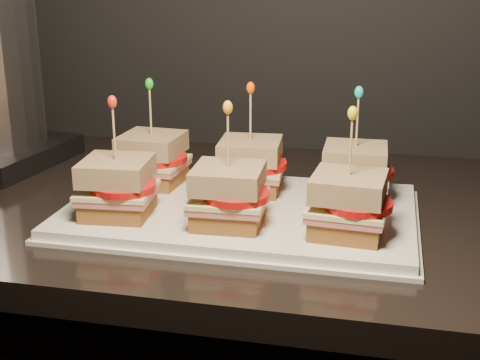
# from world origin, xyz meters

# --- Properties ---
(granite_slab) EXTENTS (2.40, 0.63, 0.04)m
(granite_slab) POSITION_xyz_m (-0.60, 1.69, 0.91)
(granite_slab) COLOR black
(granite_slab) RESTS_ON cabinet
(platter) EXTENTS (0.47, 0.29, 0.02)m
(platter) POSITION_xyz_m (-0.60, 1.62, 0.94)
(platter) COLOR white
(platter) RESTS_ON granite_slab
(platter_rim) EXTENTS (0.48, 0.30, 0.01)m
(platter_rim) POSITION_xyz_m (-0.60, 1.62, 0.93)
(platter_rim) COLOR white
(platter_rim) RESTS_ON granite_slab
(sandwich_0_bread_bot) EXTENTS (0.09, 0.09, 0.02)m
(sandwich_0_bread_bot) POSITION_xyz_m (-0.75, 1.69, 0.96)
(sandwich_0_bread_bot) COLOR #5A300E
(sandwich_0_bread_bot) RESTS_ON platter
(sandwich_0_ham) EXTENTS (0.10, 0.09, 0.01)m
(sandwich_0_ham) POSITION_xyz_m (-0.75, 1.69, 0.97)
(sandwich_0_ham) COLOR #B65351
(sandwich_0_ham) RESTS_ON sandwich_0_bread_bot
(sandwich_0_cheese) EXTENTS (0.10, 0.10, 0.01)m
(sandwich_0_cheese) POSITION_xyz_m (-0.75, 1.69, 0.98)
(sandwich_0_cheese) COLOR beige
(sandwich_0_cheese) RESTS_ON sandwich_0_ham
(sandwich_0_tomato) EXTENTS (0.08, 0.08, 0.01)m
(sandwich_0_tomato) POSITION_xyz_m (-0.74, 1.68, 0.99)
(sandwich_0_tomato) COLOR red
(sandwich_0_tomato) RESTS_ON sandwich_0_cheese
(sandwich_0_bread_top) EXTENTS (0.09, 0.09, 0.03)m
(sandwich_0_bread_top) POSITION_xyz_m (-0.75, 1.69, 1.01)
(sandwich_0_bread_top) COLOR #582B14
(sandwich_0_bread_top) RESTS_ON sandwich_0_tomato
(sandwich_0_pick) EXTENTS (0.00, 0.00, 0.09)m
(sandwich_0_pick) POSITION_xyz_m (-0.75, 1.69, 1.05)
(sandwich_0_pick) COLOR tan
(sandwich_0_pick) RESTS_ON sandwich_0_bread_top
(sandwich_0_frill) EXTENTS (0.01, 0.01, 0.02)m
(sandwich_0_frill) POSITION_xyz_m (-0.75, 1.69, 1.10)
(sandwich_0_frill) COLOR green
(sandwich_0_frill) RESTS_ON sandwich_0_pick
(sandwich_1_bread_bot) EXTENTS (0.09, 0.09, 0.02)m
(sandwich_1_bread_bot) POSITION_xyz_m (-0.60, 1.69, 0.96)
(sandwich_1_bread_bot) COLOR #5A300E
(sandwich_1_bread_bot) RESTS_ON platter
(sandwich_1_ham) EXTENTS (0.10, 0.09, 0.01)m
(sandwich_1_ham) POSITION_xyz_m (-0.60, 1.69, 0.97)
(sandwich_1_ham) COLOR #B65351
(sandwich_1_ham) RESTS_ON sandwich_1_bread_bot
(sandwich_1_cheese) EXTENTS (0.10, 0.10, 0.01)m
(sandwich_1_cheese) POSITION_xyz_m (-0.60, 1.69, 0.98)
(sandwich_1_cheese) COLOR beige
(sandwich_1_cheese) RESTS_ON sandwich_1_ham
(sandwich_1_tomato) EXTENTS (0.08, 0.08, 0.01)m
(sandwich_1_tomato) POSITION_xyz_m (-0.59, 1.68, 0.99)
(sandwich_1_tomato) COLOR red
(sandwich_1_tomato) RESTS_ON sandwich_1_cheese
(sandwich_1_bread_top) EXTENTS (0.09, 0.09, 0.03)m
(sandwich_1_bread_top) POSITION_xyz_m (-0.60, 1.69, 1.01)
(sandwich_1_bread_top) COLOR #582B14
(sandwich_1_bread_top) RESTS_ON sandwich_1_tomato
(sandwich_1_pick) EXTENTS (0.00, 0.00, 0.09)m
(sandwich_1_pick) POSITION_xyz_m (-0.60, 1.69, 1.05)
(sandwich_1_pick) COLOR tan
(sandwich_1_pick) RESTS_ON sandwich_1_bread_top
(sandwich_1_frill) EXTENTS (0.01, 0.01, 0.02)m
(sandwich_1_frill) POSITION_xyz_m (-0.60, 1.69, 1.10)
(sandwich_1_frill) COLOR #F95101
(sandwich_1_frill) RESTS_ON sandwich_1_pick
(sandwich_2_bread_bot) EXTENTS (0.09, 0.09, 0.02)m
(sandwich_2_bread_bot) POSITION_xyz_m (-0.46, 1.69, 0.96)
(sandwich_2_bread_bot) COLOR #5A300E
(sandwich_2_bread_bot) RESTS_ON platter
(sandwich_2_ham) EXTENTS (0.09, 0.09, 0.01)m
(sandwich_2_ham) POSITION_xyz_m (-0.46, 1.69, 0.97)
(sandwich_2_ham) COLOR #B65351
(sandwich_2_ham) RESTS_ON sandwich_2_bread_bot
(sandwich_2_cheese) EXTENTS (0.10, 0.09, 0.01)m
(sandwich_2_cheese) POSITION_xyz_m (-0.46, 1.69, 0.98)
(sandwich_2_cheese) COLOR beige
(sandwich_2_cheese) RESTS_ON sandwich_2_ham
(sandwich_2_tomato) EXTENTS (0.08, 0.08, 0.01)m
(sandwich_2_tomato) POSITION_xyz_m (-0.44, 1.68, 0.99)
(sandwich_2_tomato) COLOR red
(sandwich_2_tomato) RESTS_ON sandwich_2_cheese
(sandwich_2_bread_top) EXTENTS (0.09, 0.09, 0.03)m
(sandwich_2_bread_top) POSITION_xyz_m (-0.46, 1.69, 1.01)
(sandwich_2_bread_top) COLOR #582B14
(sandwich_2_bread_top) RESTS_ON sandwich_2_tomato
(sandwich_2_pick) EXTENTS (0.00, 0.00, 0.09)m
(sandwich_2_pick) POSITION_xyz_m (-0.46, 1.69, 1.05)
(sandwich_2_pick) COLOR tan
(sandwich_2_pick) RESTS_ON sandwich_2_bread_top
(sandwich_2_frill) EXTENTS (0.01, 0.01, 0.02)m
(sandwich_2_frill) POSITION_xyz_m (-0.46, 1.69, 1.10)
(sandwich_2_frill) COLOR #15C6BE
(sandwich_2_frill) RESTS_ON sandwich_2_pick
(sandwich_3_bread_bot) EXTENTS (0.09, 0.09, 0.02)m
(sandwich_3_bread_bot) POSITION_xyz_m (-0.75, 1.56, 0.96)
(sandwich_3_bread_bot) COLOR #5A300E
(sandwich_3_bread_bot) RESTS_ON platter
(sandwich_3_ham) EXTENTS (0.10, 0.10, 0.01)m
(sandwich_3_ham) POSITION_xyz_m (-0.75, 1.56, 0.97)
(sandwich_3_ham) COLOR #B65351
(sandwich_3_ham) RESTS_ON sandwich_3_bread_bot
(sandwich_3_cheese) EXTENTS (0.10, 0.10, 0.01)m
(sandwich_3_cheese) POSITION_xyz_m (-0.75, 1.56, 0.98)
(sandwich_3_cheese) COLOR beige
(sandwich_3_cheese) RESTS_ON sandwich_3_ham
(sandwich_3_tomato) EXTENTS (0.08, 0.08, 0.01)m
(sandwich_3_tomato) POSITION_xyz_m (-0.74, 1.55, 0.99)
(sandwich_3_tomato) COLOR red
(sandwich_3_tomato) RESTS_ON sandwich_3_cheese
(sandwich_3_bread_top) EXTENTS (0.09, 0.09, 0.03)m
(sandwich_3_bread_top) POSITION_xyz_m (-0.75, 1.56, 1.01)
(sandwich_3_bread_top) COLOR #582B14
(sandwich_3_bread_top) RESTS_ON sandwich_3_tomato
(sandwich_3_pick) EXTENTS (0.00, 0.00, 0.09)m
(sandwich_3_pick) POSITION_xyz_m (-0.75, 1.56, 1.05)
(sandwich_3_pick) COLOR tan
(sandwich_3_pick) RESTS_ON sandwich_3_bread_top
(sandwich_3_frill) EXTENTS (0.01, 0.01, 0.02)m
(sandwich_3_frill) POSITION_xyz_m (-0.75, 1.56, 1.10)
(sandwich_3_frill) COLOR red
(sandwich_3_frill) RESTS_ON sandwich_3_pick
(sandwich_4_bread_bot) EXTENTS (0.09, 0.09, 0.02)m
(sandwich_4_bread_bot) POSITION_xyz_m (-0.60, 1.56, 0.96)
(sandwich_4_bread_bot) COLOR #5A300E
(sandwich_4_bread_bot) RESTS_ON platter
(sandwich_4_ham) EXTENTS (0.10, 0.09, 0.01)m
(sandwich_4_ham) POSITION_xyz_m (-0.60, 1.56, 0.97)
(sandwich_4_ham) COLOR #B65351
(sandwich_4_ham) RESTS_ON sandwich_4_bread_bot
(sandwich_4_cheese) EXTENTS (0.10, 0.09, 0.01)m
(sandwich_4_cheese) POSITION_xyz_m (-0.60, 1.56, 0.98)
(sandwich_4_cheese) COLOR beige
(sandwich_4_cheese) RESTS_ON sandwich_4_ham
(sandwich_4_tomato) EXTENTS (0.08, 0.08, 0.01)m
(sandwich_4_tomato) POSITION_xyz_m (-0.59, 1.55, 0.99)
(sandwich_4_tomato) COLOR red
(sandwich_4_tomato) RESTS_ON sandwich_4_cheese
(sandwich_4_bread_top) EXTENTS (0.09, 0.09, 0.03)m
(sandwich_4_bread_top) POSITION_xyz_m (-0.60, 1.56, 1.01)
(sandwich_4_bread_top) COLOR #582B14
(sandwich_4_bread_top) RESTS_ON sandwich_4_tomato
(sandwich_4_pick) EXTENTS (0.00, 0.00, 0.09)m
(sandwich_4_pick) POSITION_xyz_m (-0.60, 1.56, 1.05)
(sandwich_4_pick) COLOR tan
(sandwich_4_pick) RESTS_ON sandwich_4_bread_top
(sandwich_4_frill) EXTENTS (0.01, 0.01, 0.02)m
(sandwich_4_frill) POSITION_xyz_m (-0.60, 1.56, 1.10)
(sandwich_4_frill) COLOR #FDA61E
(sandwich_4_frill) RESTS_ON sandwich_4_pick
(sandwich_5_bread_bot) EXTENTS (0.09, 0.09, 0.02)m
(sandwich_5_bread_bot) POSITION_xyz_m (-0.46, 1.56, 0.96)
(sandwich_5_bread_bot) COLOR #5A300E
(sandwich_5_bread_bot) RESTS_ON platter
(sandwich_5_ham) EXTENTS (0.10, 0.10, 0.01)m
(sandwich_5_ham) POSITION_xyz_m (-0.46, 1.56, 0.97)
(sandwich_5_ham) COLOR #B65351
(sandwich_5_ham) RESTS_ON sandwich_5_bread_bot
(sandwich_5_cheese) EXTENTS (0.10, 0.10, 0.01)m
(sandwich_5_cheese) POSITION_xyz_m (-0.46, 1.56, 0.98)
(sandwich_5_cheese) COLOR beige
(sandwich_5_cheese) RESTS_ON sandwich_5_ham
(sandwich_5_tomato) EXTENTS (0.08, 0.08, 0.01)m
(sandwich_5_tomato) POSITION_xyz_m (-0.44, 1.55, 0.99)
(sandwich_5_tomato) COLOR red
(sandwich_5_tomato) RESTS_ON sandwich_5_cheese
(sandwich_5_bread_top) EXTENTS (0.09, 0.09, 0.03)m
(sandwich_5_bread_top) POSITION_xyz_m (-0.46, 1.56, 1.01)
(sandwich_5_bread_top) COLOR #582B14
(sandwich_5_bread_top) RESTS_ON sandwich_5_tomato
(sandwich_5_pick) EXTENTS (0.00, 0.00, 0.09)m
(sandwich_5_pick) POSITION_xyz_m (-0.46, 1.56, 1.05)
(sandwich_5_pick) COLOR tan
(sandwich_5_pick) RESTS_ON sandwich_5_bread_top
(sandwich_5_frill) EXTENTS (0.01, 0.01, 0.02)m
(sandwich_5_frill) POSITION_xyz_m (-0.46, 1.56, 1.10)
(sandwich_5_frill) COLOR yellow
(sandwich_5_frill) RESTS_ON sandwich_5_pick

